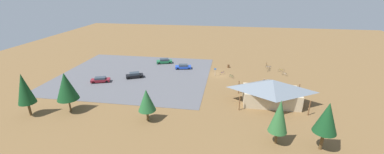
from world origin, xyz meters
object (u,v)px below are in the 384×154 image
object	(u,v)px
car_green_by_curb	(164,61)
lot_sign	(215,71)
pine_center	(66,86)
bicycle_blue_edge_south	(269,67)
bicycle_green_edge_north	(232,76)
car_blue_near_entry	(183,67)
pine_west	(147,100)
pine_far_west	(279,116)
bicycle_black_near_porch	(269,70)
trash_bin	(228,66)
car_maroon_far_end	(100,80)
visitor_at_bikes	(264,82)
bicycle_purple_yard_right	(222,73)
car_black_second_row	(135,75)
bicycle_white_trailside	(285,74)
bicycle_yellow_back_row	(281,70)
bike_pavilion	(272,90)
bicycle_orange_by_bin	(266,64)
pine_midwest	(24,89)
pine_mideast	(327,118)

from	to	relation	value
car_green_by_curb	lot_sign	bearing A→B (deg)	152.61
pine_center	bicycle_blue_edge_south	xyz separation A→B (m)	(-40.93, -32.26, -4.87)
bicycle_green_edge_north	car_blue_near_entry	distance (m)	14.62
car_green_by_curb	car_blue_near_entry	xyz separation A→B (m)	(-6.71, 4.11, -0.07)
pine_west	car_green_by_curb	distance (m)	33.54
pine_far_west	car_green_by_curb	distance (m)	45.63
bicycle_black_near_porch	car_green_by_curb	bearing A→B (deg)	-4.49
trash_bin	lot_sign	world-z (taller)	lot_sign
car_maroon_far_end	visitor_at_bikes	xyz separation A→B (m)	(-39.82, -4.54, 0.15)
pine_center	bicycle_purple_yard_right	world-z (taller)	pine_center
lot_sign	car_maroon_far_end	distance (m)	29.18
car_black_second_row	bicycle_blue_edge_south	bearing A→B (deg)	-159.27
car_black_second_row	visitor_at_bikes	world-z (taller)	visitor_at_bikes
bicycle_blue_edge_south	car_blue_near_entry	world-z (taller)	car_blue_near_entry
trash_bin	bicycle_white_trailside	distance (m)	15.57
lot_sign	car_maroon_far_end	world-z (taller)	lot_sign
bicycle_yellow_back_row	car_green_by_curb	xyz separation A→B (m)	(34.14, -2.01, 0.38)
bike_pavilion	bicycle_orange_by_bin	xyz separation A→B (m)	(-2.33, -25.67, -2.53)
bicycle_green_edge_north	car_green_by_curb	distance (m)	22.38
pine_far_west	bicycle_yellow_back_row	xyz separation A→B (m)	(-6.74, -34.27, -4.34)
pine_west	pine_center	size ratio (longest dim) A/B	0.77
pine_west	trash_bin	bearing A→B (deg)	-113.26
trash_bin	car_blue_near_entry	world-z (taller)	car_blue_near_entry
pine_far_west	car_maroon_far_end	world-z (taller)	pine_far_west
bike_pavilion	car_maroon_far_end	xyz separation A→B (m)	(40.02, -5.11, -2.18)
pine_midwest	visitor_at_bikes	xyz separation A→B (m)	(-44.59, -21.69, -4.52)
pine_far_west	bicycle_green_edge_north	xyz separation A→B (m)	(6.92, -27.27, -4.34)
bicycle_white_trailside	bicycle_purple_yard_right	distance (m)	16.65
bicycle_orange_by_bin	visitor_at_bikes	size ratio (longest dim) A/B	1.07
pine_center	car_black_second_row	distance (m)	20.17
bike_pavilion	car_black_second_row	world-z (taller)	bike_pavilion
pine_far_west	bicycle_blue_edge_south	size ratio (longest dim) A/B	4.35
lot_sign	bicycle_orange_by_bin	xyz separation A→B (m)	(-14.61, -11.51, -1.05)
car_maroon_far_end	bicycle_blue_edge_south	bearing A→B (deg)	-157.50
pine_midwest	bicycle_white_trailside	distance (m)	59.05
pine_mideast	visitor_at_bikes	bearing A→B (deg)	-76.95
bicycle_blue_edge_south	bicycle_black_near_porch	world-z (taller)	bicycle_blue_edge_south
bicycle_purple_yard_right	pine_center	bearing A→B (deg)	41.87
bicycle_yellow_back_row	bicycle_green_edge_north	bearing A→B (deg)	27.12
bicycle_green_edge_north	visitor_at_bikes	world-z (taller)	visitor_at_bikes
bicycle_orange_by_bin	bicycle_yellow_back_row	distance (m)	6.18
bicycle_green_edge_north	car_green_by_curb	bearing A→B (deg)	-23.74
pine_center	car_blue_near_entry	distance (m)	32.81
pine_mideast	bicycle_yellow_back_row	world-z (taller)	pine_mideast
lot_sign	bicycle_yellow_back_row	bearing A→B (deg)	-160.60
car_blue_near_entry	bike_pavilion	bearing A→B (deg)	139.71
bike_pavilion	pine_west	bearing A→B (deg)	24.62
pine_midwest	bicycle_purple_yard_right	world-z (taller)	pine_midwest
pine_mideast	bicycle_green_edge_north	world-z (taller)	pine_mideast
pine_mideast	pine_far_west	world-z (taller)	pine_mideast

